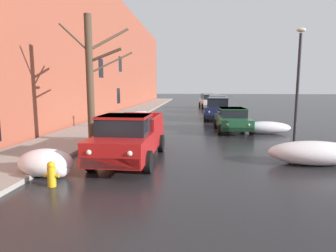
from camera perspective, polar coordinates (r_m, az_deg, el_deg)
left_sidewalk_slab at (r=20.31m, az=-12.75°, el=0.35°), size 3.13×80.00×0.14m
brick_townhouse_facade at (r=21.14m, az=-18.82°, el=16.52°), size 0.63×80.00×11.98m
snow_bank_near_corner_left at (r=22.86m, az=-5.64°, el=2.08°), size 1.65×1.06×0.73m
snow_bank_along_left_kerb at (r=17.25m, az=19.14°, el=-0.32°), size 2.77×1.01×0.71m
snow_bank_mid_block_left at (r=9.43m, az=-23.34°, el=-6.98°), size 1.68×1.12×0.84m
snow_bank_near_corner_right at (r=11.14m, az=27.21°, el=-4.91°), size 3.16×1.28×0.83m
bare_tree_second_along_sidewalk at (r=13.53m, az=-15.24°, el=9.61°), size 2.85×2.02×5.92m
pickup_truck_red_approaching_near_lane at (r=10.37m, az=-7.82°, el=-2.31°), size 2.17×4.97×1.76m
sedan_green_parked_kerbside_close at (r=17.56m, az=12.88°, el=1.40°), size 2.06×4.11×1.42m
suv_darkblue_parked_kerbside_mid at (r=23.54m, az=10.08°, el=3.71°), size 2.40×4.83×1.82m
suv_silver_parked_far_down_block at (r=29.19m, az=9.97°, el=4.54°), size 2.31×4.62×1.82m
suv_white_queued_behind_truck at (r=35.32m, az=8.26°, el=5.18°), size 2.43×4.86×1.82m
fire_hydrant at (r=8.43m, az=-22.56°, el=-8.96°), size 0.42×0.22×0.71m
street_lamp_post at (r=15.08m, az=24.87°, el=8.65°), size 0.44×0.24×5.46m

